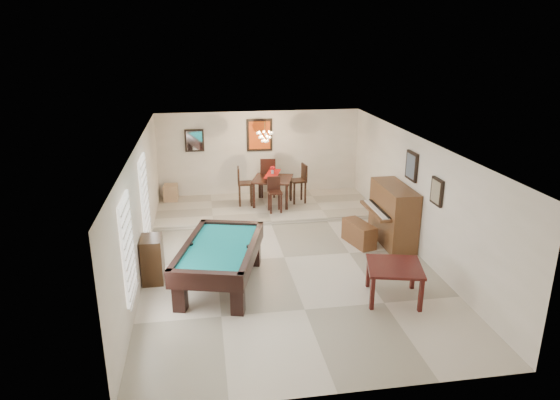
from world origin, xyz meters
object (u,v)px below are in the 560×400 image
object	(u,v)px
dining_chair_east	(298,184)
pool_table	(220,266)
dining_chair_south	(275,195)
corner_bench	(171,192)
dining_table	(273,189)
piano_bench	(359,233)
chandelier	(265,133)
flower_vase	(273,170)
dining_chair_north	(268,177)
upright_piano	(386,215)
apothecary_chest	(152,259)
square_table	(393,282)
dining_chair_west	(245,186)

from	to	relation	value
dining_chair_east	pool_table	bearing A→B (deg)	-36.12
dining_chair_south	corner_bench	bearing A→B (deg)	149.17
dining_table	corner_bench	distance (m)	3.00
dining_table	dining_chair_south	world-z (taller)	dining_chair_south
piano_bench	chandelier	bearing A→B (deg)	124.24
flower_vase	dining_chair_south	size ratio (longest dim) A/B	0.24
dining_chair_north	upright_piano	bearing A→B (deg)	129.01
piano_bench	dining_chair_east	distance (m)	3.09
pool_table	dining_chair_south	bearing A→B (deg)	81.34
apothecary_chest	dining_chair_north	xyz separation A→B (m)	(2.97, 4.76, 0.25)
dining_chair_north	flower_vase	bearing A→B (deg)	99.71
dining_chair_south	square_table	bearing A→B (deg)	-75.48
upright_piano	piano_bench	xyz separation A→B (m)	(-0.65, -0.00, -0.43)
square_table	upright_piano	size ratio (longest dim) A/B	0.59
apothecary_chest	dining_table	size ratio (longest dim) A/B	0.88
upright_piano	dining_chair_east	world-z (taller)	upright_piano
piano_bench	dining_table	distance (m)	3.36
upright_piano	dining_chair_west	bearing A→B (deg)	136.03
upright_piano	chandelier	world-z (taller)	chandelier
chandelier	dining_chair_south	bearing A→B (deg)	-69.43
corner_bench	dining_table	bearing A→B (deg)	-15.42
apothecary_chest	dining_chair_north	size ratio (longest dim) A/B	0.78
dining_chair_south	chandelier	size ratio (longest dim) A/B	1.59
square_table	apothecary_chest	xyz separation A→B (m)	(-4.48, 1.45, 0.12)
apothecary_chest	dining_table	distance (m)	5.04
corner_bench	chandelier	size ratio (longest dim) A/B	0.82
corner_bench	chandelier	world-z (taller)	chandelier
piano_bench	chandelier	size ratio (longest dim) A/B	1.60
apothecary_chest	flower_vase	world-z (taller)	flower_vase
dining_chair_west	chandelier	size ratio (longest dim) A/B	1.81
pool_table	dining_table	bearing A→B (deg)	84.29
dining_chair_east	corner_bench	bearing A→B (deg)	-110.18
square_table	chandelier	world-z (taller)	chandelier
corner_bench	dining_chair_east	bearing A→B (deg)	-12.38
dining_chair_north	chandelier	world-z (taller)	chandelier
dining_chair_east	chandelier	size ratio (longest dim) A/B	1.85
dining_chair_east	corner_bench	size ratio (longest dim) A/B	2.26
dining_table	upright_piano	bearing A→B (deg)	-52.06
apothecary_chest	dining_chair_north	distance (m)	5.61
piano_bench	chandelier	world-z (taller)	chandelier
pool_table	dining_chair_north	world-z (taller)	dining_chair_north
upright_piano	corner_bench	xyz separation A→B (m)	(-5.17, 3.72, -0.36)
square_table	dining_chair_north	xyz separation A→B (m)	(-1.52, 6.21, 0.37)
dining_chair_south	chandelier	bearing A→B (deg)	107.53
dining_chair_south	corner_bench	xyz separation A→B (m)	(-2.85, 1.50, -0.26)
upright_piano	dining_chair_east	bearing A→B (deg)	117.87
dining_chair_east	dining_table	bearing A→B (deg)	-97.69
dining_chair_east	dining_chair_west	bearing A→B (deg)	-98.69
square_table	flower_vase	distance (m)	5.75
piano_bench	apothecary_chest	xyz separation A→B (m)	(-4.64, -1.12, 0.19)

